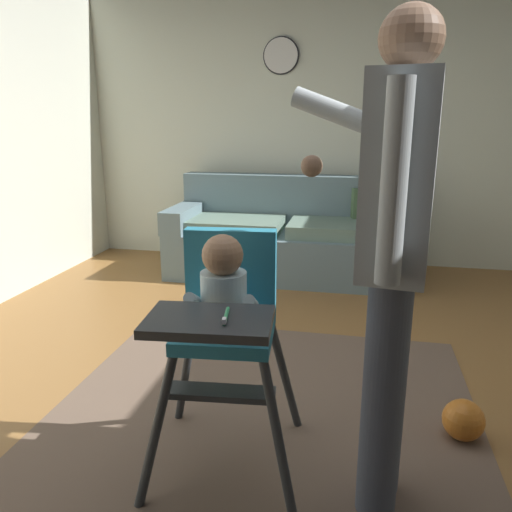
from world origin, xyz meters
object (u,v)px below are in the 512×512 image
(adult_standing, at_px, (393,249))
(toy_ball, at_px, (463,420))
(high_chair, at_px, (225,308))
(couch, at_px, (288,237))
(wall_clock, at_px, (281,56))

(adult_standing, xyz_separation_m, toy_ball, (0.38, 0.44, -0.86))
(high_chair, relative_size, toy_ball, 5.37)
(high_chair, bearing_deg, adult_standing, 76.17)
(couch, bearing_deg, wall_clock, -161.29)
(couch, distance_m, wall_clock, 1.66)
(wall_clock, bearing_deg, adult_standing, -74.61)
(adult_standing, height_order, wall_clock, wall_clock)
(high_chair, bearing_deg, couch, 177.42)
(high_chair, height_order, adult_standing, adult_standing)
(couch, bearing_deg, adult_standing, 14.79)
(couch, bearing_deg, high_chair, 2.87)
(couch, relative_size, toy_ball, 11.49)
(adult_standing, height_order, toy_ball, adult_standing)
(adult_standing, relative_size, wall_clock, 5.05)
(toy_ball, distance_m, wall_clock, 3.54)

